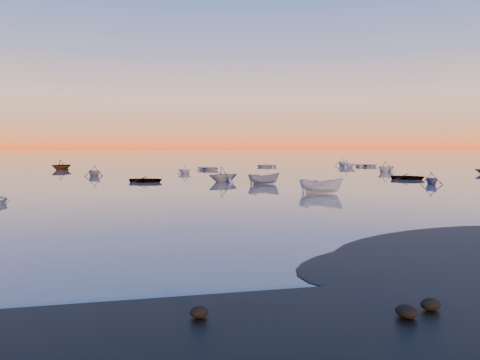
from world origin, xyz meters
name	(u,v)px	position (x,y,z in m)	size (l,w,h in m)	color
ground	(192,164)	(0.00, 100.00, 0.00)	(600.00, 600.00, 0.00)	#6E625C
moored_fleet	(229,176)	(0.00, 53.00, 0.00)	(124.00, 58.00, 1.20)	#BBBAB6
boat_near_center	(264,184)	(1.21, 37.27, 0.00)	(3.89, 1.65, 1.35)	slate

